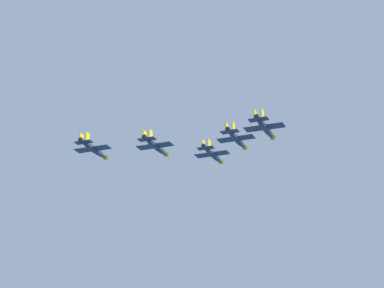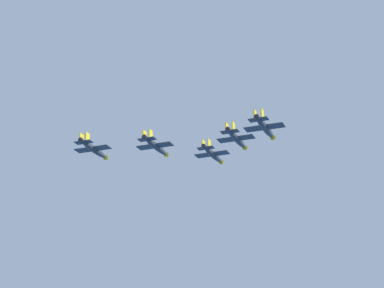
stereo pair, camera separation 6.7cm
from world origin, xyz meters
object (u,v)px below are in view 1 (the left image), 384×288
object	(u,v)px
jet_lead	(213,154)
jet_left_wingman	(156,146)
jet_left_outer	(94,149)
jet_right_wingman	(237,139)
jet_right_outer	(265,128)

from	to	relation	value
jet_lead	jet_left_wingman	xyz separation A→B (m)	(-15.44, 6.86, -0.65)
jet_left_outer	jet_left_wingman	bearing A→B (deg)	-40.88
jet_left_wingman	jet_lead	bearing A→B (deg)	-40.11
jet_lead	jet_right_wingman	xyz separation A→B (m)	(-9.26, -14.14, -1.73)
jet_right_wingman	jet_right_outer	size ratio (longest dim) A/B	1.01
jet_lead	jet_right_outer	distance (m)	34.19
jet_lead	jet_left_outer	bearing A→B (deg)	140.02
jet_left_wingman	jet_right_wingman	size ratio (longest dim) A/B	1.03
jet_right_wingman	jet_lead	bearing A→B (deg)	40.43
jet_lead	jet_left_outer	size ratio (longest dim) A/B	1.02
jet_lead	jet_right_wingman	distance (m)	16.99
jet_lead	jet_right_outer	xyz separation A→B (m)	(-18.52, -28.28, -5.16)
jet_lead	jet_right_outer	size ratio (longest dim) A/B	1.01
jet_right_wingman	jet_right_outer	xyz separation A→B (m)	(-9.26, -14.14, -3.44)
jet_right_wingman	jet_left_wingman	bearing A→B (deg)	90.06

